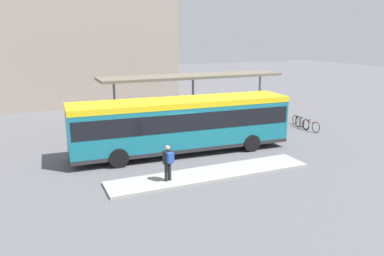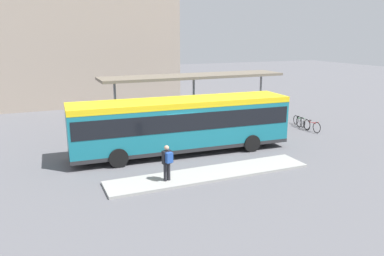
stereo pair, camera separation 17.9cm
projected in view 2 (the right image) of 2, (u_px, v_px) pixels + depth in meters
name	position (u px, v px, depth m)	size (l,w,h in m)	color
ground_plane	(182.00, 152.00, 20.75)	(120.00, 120.00, 0.00)	#5B5B60
curb_island	(210.00, 174.00, 17.40)	(9.75, 1.80, 0.12)	#9E9E99
city_bus	(182.00, 122.00, 20.33)	(12.06, 3.02, 2.98)	#197284
pedestrian_waiting	(167.00, 161.00, 16.19)	(0.43, 0.47, 1.61)	#232328
bicycle_red	(312.00, 126.00, 25.27)	(0.48, 1.74, 0.75)	black
bicycle_white	(303.00, 123.00, 25.96)	(0.48, 1.77, 0.77)	black
bicycle_green	(299.00, 121.00, 26.81)	(0.48, 1.55, 0.68)	black
station_shelter	(194.00, 77.00, 25.73)	(12.92, 2.66, 3.68)	#706656
potted_planter_near_shelter	(144.00, 129.00, 23.07)	(0.93, 0.93, 1.31)	slate
station_building	(61.00, 19.00, 37.71)	(20.00, 14.72, 15.79)	gray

